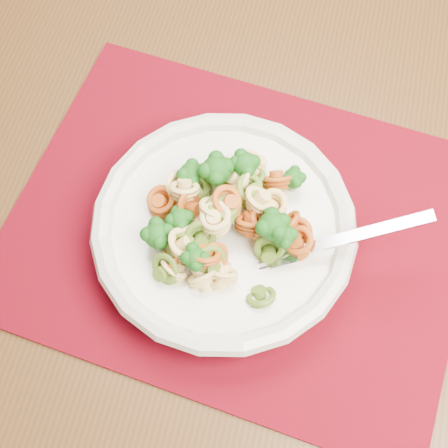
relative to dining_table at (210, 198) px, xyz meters
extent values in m
cube|color=#542C1C|center=(0.35, -0.27, -0.65)|extent=(4.00, 4.00, 0.01)
cube|color=#492E14|center=(0.00, 0.00, 0.10)|extent=(1.45, 1.20, 0.04)
cube|color=#610411|center=(0.02, -0.10, 0.12)|extent=(0.56, 0.51, 0.00)
cylinder|color=silver|center=(0.00, -0.12, 0.13)|extent=(0.11, 0.11, 0.01)
cylinder|color=silver|center=(0.00, -0.12, 0.15)|extent=(0.23, 0.23, 0.03)
torus|color=silver|center=(0.00, -0.12, 0.16)|extent=(0.25, 0.25, 0.02)
camera|label=1|loc=(-0.03, -0.36, 0.69)|focal=50.00mm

